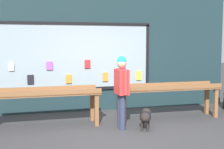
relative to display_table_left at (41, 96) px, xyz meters
name	(u,v)px	position (x,y,z in m)	size (l,w,h in m)	color
ground_plane	(119,133)	(1.54, -0.92, -0.70)	(40.00, 40.00, 0.00)	#38383A
shopfront_facade	(92,53)	(1.45, 1.47, 0.90)	(7.89, 0.29, 3.23)	#192D33
display_table_left	(41,96)	(0.00, 0.00, 0.00)	(2.63, 0.69, 0.86)	brown
display_table_right	(168,91)	(3.08, 0.00, 0.00)	(2.63, 0.59, 0.87)	brown
person_browsing	(122,87)	(1.69, -0.61, 0.23)	(0.23, 0.64, 1.60)	#2D334C
small_dog	(146,116)	(2.18, -0.80, -0.41)	(0.39, 0.55, 0.44)	black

